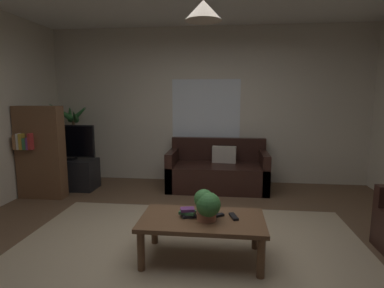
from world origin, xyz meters
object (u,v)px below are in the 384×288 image
at_px(pendant_lamp, 203,10).
at_px(remote_on_table_1, 216,216).
at_px(potted_plant_on_table, 207,204).
at_px(potted_palm_corner, 74,146).
at_px(tv_stand, 69,174).
at_px(tv, 67,142).
at_px(book_on_table_2, 188,210).
at_px(couch_under_window, 218,172).
at_px(coffee_table, 202,224).
at_px(book_on_table_0, 189,215).
at_px(remote_on_table_0, 234,217).
at_px(book_on_table_1, 188,212).
at_px(bookshelf_corner, 40,152).

bearing_deg(pendant_lamp, remote_on_table_1, 20.88).
height_order(potted_plant_on_table, potted_palm_corner, potted_palm_corner).
height_order(tv_stand, tv, tv).
relative_size(remote_on_table_1, tv, 0.17).
relative_size(book_on_table_2, potted_plant_on_table, 0.45).
height_order(couch_under_window, coffee_table, couch_under_window).
xyz_separation_m(coffee_table, potted_plant_on_table, (0.04, -0.05, 0.22)).
xyz_separation_m(tv_stand, pendant_lamp, (2.39, -2.02, 2.02)).
xyz_separation_m(book_on_table_0, tv, (-2.26, 1.98, 0.37)).
distance_m(remote_on_table_0, remote_on_table_1, 0.17).
relative_size(remote_on_table_0, pendant_lamp, 0.29).
distance_m(couch_under_window, potted_palm_corner, 2.63).
relative_size(coffee_table, book_on_table_1, 7.82).
relative_size(remote_on_table_0, potted_palm_corner, 0.11).
xyz_separation_m(tv, potted_palm_corner, (-0.13, 0.47, -0.15)).
bearing_deg(book_on_table_2, potted_plant_on_table, -21.79).
height_order(coffee_table, remote_on_table_1, remote_on_table_1).
distance_m(remote_on_table_1, potted_palm_corner, 3.60).
relative_size(potted_plant_on_table, tv, 0.31).
height_order(coffee_table, book_on_table_2, book_on_table_2).
distance_m(coffee_table, pendant_lamp, 1.92).
height_order(book_on_table_2, bookshelf_corner, bookshelf_corner).
bearing_deg(remote_on_table_1, remote_on_table_0, 58.19).
height_order(remote_on_table_0, bookshelf_corner, bookshelf_corner).
xyz_separation_m(remote_on_table_1, tv, (-2.52, 1.96, 0.38)).
xyz_separation_m(book_on_table_0, pendant_lamp, (0.13, -0.03, 1.84)).
bearing_deg(book_on_table_0, tv, 138.87).
height_order(couch_under_window, tv_stand, couch_under_window).
height_order(coffee_table, potted_palm_corner, potted_palm_corner).
bearing_deg(pendant_lamp, book_on_table_1, 169.45).
distance_m(potted_plant_on_table, potted_palm_corner, 3.60).
bearing_deg(book_on_table_0, couch_under_window, 84.88).
distance_m(book_on_table_0, book_on_table_2, 0.06).
xyz_separation_m(remote_on_table_1, bookshelf_corner, (-2.71, 1.50, 0.29)).
xyz_separation_m(couch_under_window, coffee_table, (-0.08, -2.31, 0.07)).
height_order(couch_under_window, book_on_table_1, couch_under_window).
relative_size(coffee_table, book_on_table_0, 8.77).
relative_size(potted_plant_on_table, pendant_lamp, 0.53).
distance_m(book_on_table_0, potted_palm_corner, 3.43).
height_order(book_on_table_0, potted_palm_corner, potted_palm_corner).
bearing_deg(pendant_lamp, bookshelf_corner, 149.11).
relative_size(couch_under_window, book_on_table_1, 10.93).
distance_m(potted_palm_corner, pendant_lamp, 3.88).
xyz_separation_m(tv, pendant_lamp, (2.39, -2.00, 1.47)).
bearing_deg(coffee_table, pendant_lamp, -135.00).
bearing_deg(potted_plant_on_table, book_on_table_2, 158.21).
height_order(tv_stand, potted_palm_corner, potted_palm_corner).
relative_size(tv, pendant_lamp, 1.70).
xyz_separation_m(book_on_table_0, potted_plant_on_table, (0.17, -0.08, 0.14)).
relative_size(couch_under_window, potted_plant_on_table, 5.63).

